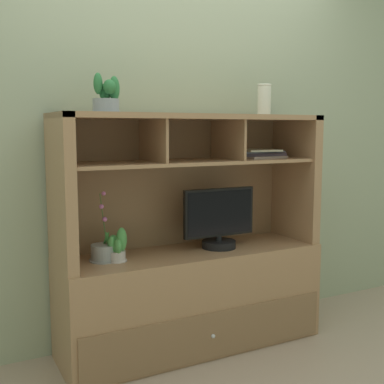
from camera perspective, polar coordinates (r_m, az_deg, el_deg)
floor_plane at (r=3.18m, az=0.00°, el=-17.50°), size 6.00×6.00×0.02m
back_wall at (r=3.13m, az=-2.34°, el=8.72°), size 6.00×0.02×2.80m
media_console at (r=3.02m, az=-0.06°, el=-9.59°), size 1.60×0.51×1.41m
tv_monitor at (r=3.01m, az=3.16°, el=-3.48°), size 0.48×0.21×0.37m
potted_orchid at (r=2.78m, az=-10.19°, el=-6.89°), size 0.17×0.17×0.39m
potted_fern at (r=2.75m, az=-8.78°, el=-6.41°), size 0.12×0.13×0.19m
magazine_stack_left at (r=3.18m, az=7.41°, el=4.44°), size 0.35×0.34×0.05m
potted_succulent at (r=2.67m, az=-9.89°, el=10.68°), size 0.16×0.16×0.21m
ceramic_vase at (r=3.17m, az=8.40°, el=10.57°), size 0.09×0.09×0.20m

